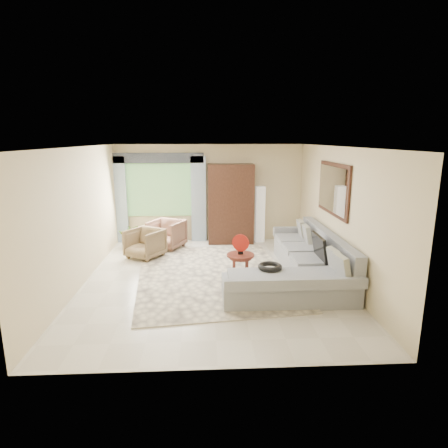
{
  "coord_description": "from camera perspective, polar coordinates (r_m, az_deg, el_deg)",
  "views": [
    {
      "loc": [
        -0.14,
        -7.05,
        2.76
      ],
      "look_at": [
        0.25,
        0.35,
        1.05
      ],
      "focal_mm": 30.0,
      "sensor_mm": 36.0,
      "label": 1
    }
  ],
  "objects": [
    {
      "name": "valance",
      "position": [
        10.04,
        -10.09,
        9.88
      ],
      "size": [
        2.4,
        0.12,
        0.26
      ],
      "primitive_type": "cube",
      "color": "#1E232D",
      "rests_on": "wall_back"
    },
    {
      "name": "potted_plant",
      "position": [
        9.93,
        -14.11,
        -1.76
      ],
      "size": [
        0.6,
        0.54,
        0.6
      ],
      "primitive_type": "imported",
      "rotation": [
        0.0,
        0.0,
        0.14
      ],
      "color": "#999999",
      "rests_on": "ground"
    },
    {
      "name": "coffee_table",
      "position": [
        7.41,
        2.51,
        -6.53
      ],
      "size": [
        0.54,
        0.54,
        0.54
      ],
      "rotation": [
        0.0,
        0.0,
        -0.33
      ],
      "color": "#4D1E14",
      "rests_on": "ground"
    },
    {
      "name": "wall_mirror",
      "position": [
        7.91,
        16.29,
        5.14
      ],
      "size": [
        0.05,
        1.7,
        1.05
      ],
      "color": "black",
      "rests_on": "wall_right"
    },
    {
      "name": "curtain_left",
      "position": [
        10.31,
        -15.67,
        3.52
      ],
      "size": [
        0.4,
        0.08,
        2.3
      ],
      "primitive_type": "cube",
      "color": "#9EB7CC",
      "rests_on": "ground"
    },
    {
      "name": "garden_hose",
      "position": [
        6.68,
        7.03,
        -6.47
      ],
      "size": [
        0.43,
        0.43,
        0.09
      ],
      "primitive_type": "torus",
      "color": "black",
      "rests_on": "sectional_sofa"
    },
    {
      "name": "armoire",
      "position": [
        9.94,
        1.01,
        3.09
      ],
      "size": [
        1.2,
        0.55,
        2.1
      ],
      "primitive_type": "cube",
      "color": "black",
      "rests_on": "ground"
    },
    {
      "name": "tv_screen",
      "position": [
        7.39,
        14.37,
        -3.45
      ],
      "size": [
        0.14,
        0.74,
        0.48
      ],
      "primitive_type": "cube",
      "rotation": [
        0.0,
        -0.17,
        0.0
      ],
      "color": "black",
      "rests_on": "sectional_sofa"
    },
    {
      "name": "armchair_right",
      "position": [
        9.64,
        -8.73,
        -1.55
      ],
      "size": [
        1.05,
        1.06,
        0.73
      ],
      "primitive_type": "imported",
      "rotation": [
        0.0,
        0.0,
        -0.46
      ],
      "color": "#885C4A",
      "rests_on": "ground"
    },
    {
      "name": "window",
      "position": [
        10.18,
        -9.85,
        5.13
      ],
      "size": [
        1.8,
        0.04,
        1.4
      ],
      "primitive_type": "cube",
      "color": "#669E59",
      "rests_on": "wall_back"
    },
    {
      "name": "area_rug",
      "position": [
        7.75,
        -1.64,
        -7.79
      ],
      "size": [
        3.43,
        4.31,
        0.02
      ],
      "primitive_type": "cube",
      "rotation": [
        0.0,
        0.0,
        0.11
      ],
      "color": "#F7E8C3",
      "rests_on": "ground"
    },
    {
      "name": "ground",
      "position": [
        7.57,
        -1.77,
        -8.39
      ],
      "size": [
        6.0,
        6.0,
        0.0
      ],
      "primitive_type": "plane",
      "color": "silver",
      "rests_on": "ground"
    },
    {
      "name": "sectional_sofa",
      "position": [
        7.55,
        11.98,
        -6.44
      ],
      "size": [
        2.3,
        3.46,
        0.9
      ],
      "color": "#93969B",
      "rests_on": "ground"
    },
    {
      "name": "curtain_right",
      "position": [
        10.06,
        -3.9,
        3.75
      ],
      "size": [
        0.4,
        0.08,
        2.3
      ],
      "primitive_type": "cube",
      "color": "#9EB7CC",
      "rests_on": "ground"
    },
    {
      "name": "armchair_left",
      "position": [
        8.97,
        -11.97,
        -2.91
      ],
      "size": [
        1.03,
        1.04,
        0.69
      ],
      "primitive_type": "imported",
      "rotation": [
        0.0,
        0.0,
        -0.57
      ],
      "color": "olive",
      "rests_on": "ground"
    },
    {
      "name": "red_disc",
      "position": [
        7.26,
        2.55,
        -2.89
      ],
      "size": [
        0.32,
        0.15,
        0.34
      ],
      "primitive_type": "cylinder",
      "rotation": [
        1.57,
        0.0,
        -0.39
      ],
      "color": "#AA1A11",
      "rests_on": "coffee_table"
    },
    {
      "name": "floor_lamp",
      "position": [
        10.14,
        5.49,
        1.5
      ],
      "size": [
        0.24,
        0.24,
        1.5
      ],
      "primitive_type": "cube",
      "color": "silver",
      "rests_on": "ground"
    }
  ]
}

